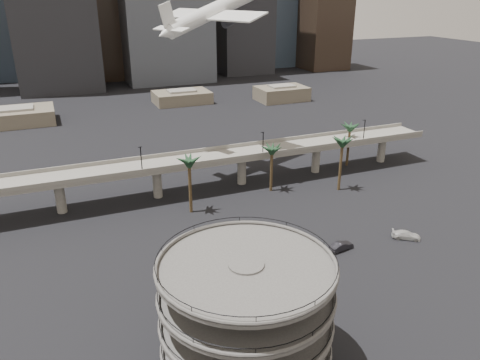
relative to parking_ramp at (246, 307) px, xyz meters
name	(u,v)px	position (x,y,z in m)	size (l,w,h in m)	color
ground	(314,325)	(13.00, 4.00, -9.84)	(700.00, 700.00, 0.00)	black
parking_ramp	(246,307)	(0.00, 0.00, 0.00)	(22.20, 22.20, 17.35)	#484543
overpass	(200,162)	(13.00, 59.00, -2.50)	(130.00, 9.30, 14.70)	slate
palm_trees	(293,146)	(34.48, 51.47, 1.46)	(54.40, 18.40, 14.00)	#47371E
low_buildings	(152,103)	(19.89, 146.30, -6.97)	(135.00, 27.50, 6.80)	brown
airborne_jet	(213,12)	(21.53, 71.85, 31.69)	(33.96, 31.33, 13.28)	silver
car_a	(218,269)	(4.31, 22.47, -9.06)	(1.83, 4.55, 1.55)	#CA4A1C
car_b	(341,246)	(29.01, 20.96, -9.00)	(1.77, 5.07, 1.67)	black
car_c	(406,235)	(43.65, 19.69, -9.03)	(2.27, 5.57, 1.62)	#B6B5B2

